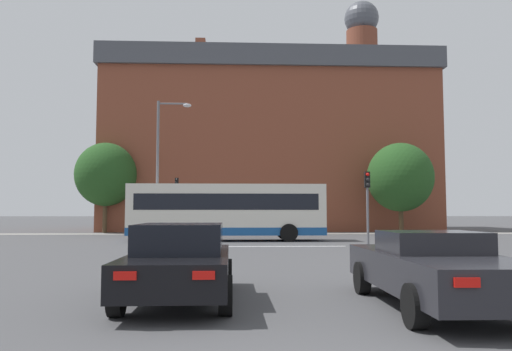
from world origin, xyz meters
TOP-DOWN VIEW (x-y plane):
  - stop_line_strip at (0.00, 20.40)m, footprint 8.74×0.30m
  - far_pavement at (0.00, 34.54)m, footprint 69.71×2.50m
  - brick_civic_building at (2.33, 45.18)m, footprint 29.67×16.16m
  - car_saloon_left at (-2.02, 5.83)m, footprint 1.95×4.53m
  - car_roadster_right at (2.43, 4.95)m, footprint 2.05×4.95m
  - bus_crossing_lead at (-1.41, 25.25)m, footprint 11.13×2.69m
  - traffic_light_near_right at (5.65, 21.03)m, footprint 0.26×0.31m
  - traffic_light_far_left at (-5.34, 34.21)m, footprint 0.26×0.31m
  - traffic_light_far_right at (5.29, 34.10)m, footprint 0.26×0.31m
  - street_lamp_junction at (-5.22, 25.90)m, footprint 2.04×0.36m
  - pedestrian_waiting at (-0.44, 34.31)m, footprint 0.34×0.45m
  - pedestrian_walking_east at (1.19, 33.78)m, footprint 0.36×0.46m
  - tree_by_building at (-11.31, 36.87)m, footprint 4.86×4.86m
  - tree_kerbside at (11.80, 34.19)m, footprint 5.05×5.05m

SIDE VIEW (x-z plane):
  - stop_line_strip at x=0.00m, z-range 0.00..0.01m
  - far_pavement at x=0.00m, z-range 0.00..0.01m
  - car_roadster_right at x=2.43m, z-range 0.02..1.32m
  - car_saloon_left at x=-2.02m, z-range 0.02..1.44m
  - pedestrian_waiting at x=-0.44m, z-range 0.15..1.90m
  - pedestrian_walking_east at x=1.19m, z-range 0.18..2.03m
  - bus_crossing_lead at x=-1.41m, z-range 0.12..3.34m
  - traffic_light_near_right at x=5.65m, z-range 0.66..4.32m
  - traffic_light_far_right at x=5.29m, z-range 0.67..4.41m
  - traffic_light_far_left at x=-5.34m, z-range 0.73..4.96m
  - tree_kerbside at x=11.80m, z-range 0.83..7.82m
  - tree_by_building at x=-11.31m, z-range 1.05..8.28m
  - street_lamp_junction at x=-5.22m, z-range 0.82..9.06m
  - brick_civic_building at x=2.33m, z-range -3.42..19.58m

